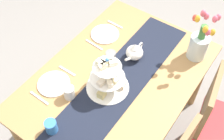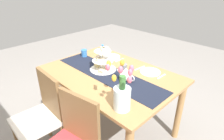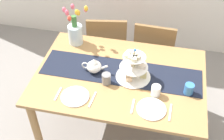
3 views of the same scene
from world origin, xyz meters
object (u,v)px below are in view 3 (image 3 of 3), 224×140
at_px(knife_left, 92,99).
at_px(fork_right, 133,106).
at_px(tiered_cake_stand, 134,67).
at_px(dinner_plate_right, 151,109).
at_px(chair_left, 107,46).
at_px(mug_orange, 189,89).
at_px(fork_left, 58,94).
at_px(knife_right, 170,112).
at_px(mug_grey, 106,79).
at_px(teapot, 94,66).
at_px(dinner_plate_left, 75,96).
at_px(chair_right, 154,52).
at_px(dining_table, 120,84).
at_px(tulip_vase, 75,31).
at_px(mug_white_text, 156,91).

relative_size(knife_left, fork_right, 1.13).
height_order(tiered_cake_stand, dinner_plate_right, tiered_cake_stand).
relative_size(chair_left, mug_orange, 9.58).
bearing_deg(fork_left, knife_right, 0.00).
bearing_deg(fork_left, tiered_cake_stand, 30.42).
bearing_deg(mug_grey, mug_orange, 2.43).
relative_size(fork_right, knife_right, 0.88).
relative_size(chair_left, teapot, 3.82).
relative_size(dinner_plate_left, dinner_plate_right, 1.00).
relative_size(fork_left, knife_right, 0.88).
relative_size(chair_right, knife_right, 5.35).
relative_size(dinner_plate_left, knife_left, 1.35).
bearing_deg(dining_table, tulip_vase, 143.96).
bearing_deg(fork_left, dinner_plate_right, 0.00).
distance_m(teapot, mug_orange, 0.82).
bearing_deg(fork_right, dinner_plate_left, 180.00).
bearing_deg(dinner_plate_left, mug_orange, 14.92).
xyz_separation_m(chair_right, mug_orange, (0.34, -0.83, 0.32)).
bearing_deg(dinner_plate_right, chair_right, 93.69).
distance_m(fork_left, knife_left, 0.29).
distance_m(chair_right, knife_left, 1.17).
bearing_deg(knife_left, fork_right, 0.00).
bearing_deg(knife_left, mug_grey, 72.58).
bearing_deg(mug_orange, teapot, 173.56).
xyz_separation_m(chair_left, mug_orange, (0.87, -0.83, 0.32)).
height_order(teapot, knife_left, teapot).
relative_size(chair_right, fork_left, 6.07).
height_order(dinner_plate_right, mug_grey, mug_grey).
bearing_deg(teapot, dinner_plate_left, -102.48).
bearing_deg(tulip_vase, knife_right, -35.88).
distance_m(tiered_cake_stand, teapot, 0.35).
relative_size(chair_right, dinner_plate_left, 3.96).
xyz_separation_m(dining_table, chair_left, (-0.28, 0.74, -0.16)).
bearing_deg(mug_white_text, fork_right, -134.72).
xyz_separation_m(dining_table, teapot, (-0.23, 0.00, 0.17)).
xyz_separation_m(tiered_cake_stand, fork_left, (-0.56, -0.33, -0.11)).
distance_m(knife_left, mug_grey, 0.22).
height_order(dining_table, knife_right, knife_right).
bearing_deg(dining_table, mug_white_text, -27.34).
height_order(chair_right, fork_left, chair_right).
height_order(knife_right, mug_white_text, mug_white_text).
height_order(tulip_vase, dinner_plate_left, tulip_vase).
height_order(knife_right, mug_orange, mug_orange).
relative_size(dining_table, tiered_cake_stand, 4.83).
xyz_separation_m(dining_table, fork_right, (0.17, -0.33, 0.11)).
bearing_deg(mug_white_text, fork_left, -168.30).
xyz_separation_m(dining_table, tulip_vase, (-0.51, 0.37, 0.25)).
relative_size(fork_right, mug_orange, 1.58).
xyz_separation_m(knife_right, mug_white_text, (-0.13, 0.16, 0.04)).
bearing_deg(chair_right, tiered_cake_stand, -99.78).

